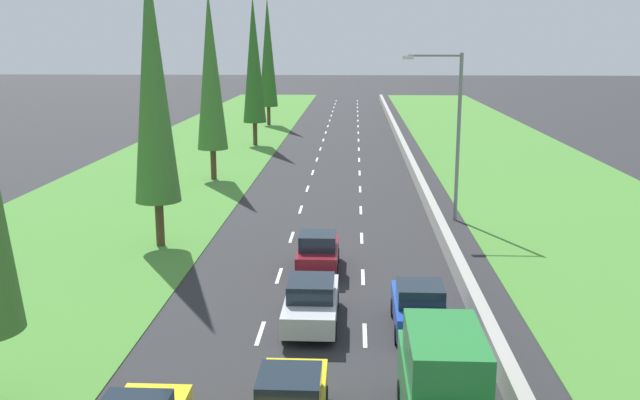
{
  "coord_description": "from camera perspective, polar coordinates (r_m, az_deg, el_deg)",
  "views": [
    {
      "loc": [
        1.33,
        -1.14,
        9.55
      ],
      "look_at": [
        -0.56,
        37.69,
        0.88
      ],
      "focal_mm": 39.92,
      "sensor_mm": 36.0,
      "label": 1
    }
  ],
  "objects": [
    {
      "name": "ground_plane",
      "position": [
        61.89,
        1.52,
        3.69
      ],
      "size": [
        300.0,
        300.0,
        0.0
      ],
      "primitive_type": "plane",
      "color": "#28282B",
      "rests_on": "ground"
    },
    {
      "name": "grass_verge_left",
      "position": [
        63.44,
        -10.0,
        3.74
      ],
      "size": [
        14.0,
        140.0,
        0.04
      ],
      "primitive_type": "cube",
      "color": "#478433",
      "rests_on": "ground"
    },
    {
      "name": "grass_verge_right",
      "position": [
        63.23,
        14.66,
        3.49
      ],
      "size": [
        14.0,
        140.0,
        0.04
      ],
      "primitive_type": "cube",
      "color": "#478433",
      "rests_on": "ground"
    },
    {
      "name": "median_barrier",
      "position": [
        61.97,
        6.81,
        4.01
      ],
      "size": [
        0.44,
        120.0,
        0.85
      ],
      "primitive_type": "cube",
      "color": "#9E9B93",
      "rests_on": "ground"
    },
    {
      "name": "lane_markings",
      "position": [
        61.89,
        1.52,
        3.7
      ],
      "size": [
        3.64,
        116.0,
        0.01
      ],
      "color": "white",
      "rests_on": "ground"
    },
    {
      "name": "green_van_right_lane",
      "position": [
        18.15,
        9.82,
        -14.31
      ],
      "size": [
        1.96,
        4.9,
        2.82
      ],
      "color": "#237A33",
      "rests_on": "ground"
    },
    {
      "name": "silver_sedan_centre_lane",
      "position": [
        24.71,
        -0.7,
        -8.14
      ],
      "size": [
        1.82,
        4.5,
        1.64
      ],
      "color": "silver",
      "rests_on": "ground"
    },
    {
      "name": "maroon_hatchback_centre_lane",
      "position": [
        30.21,
        -0.16,
        -4.19
      ],
      "size": [
        1.74,
        3.9,
        1.72
      ],
      "color": "maroon",
      "rests_on": "ground"
    },
    {
      "name": "blue_hatchback_right_lane",
      "position": [
        24.37,
        7.94,
        -8.5
      ],
      "size": [
        1.74,
        3.9,
        1.72
      ],
      "color": "#1E47B7",
      "rests_on": "ground"
    },
    {
      "name": "poplar_tree_second",
      "position": [
        33.66,
        -13.27,
        9.34
      ],
      "size": [
        2.14,
        2.14,
        13.59
      ],
      "color": "#4C3823",
      "rests_on": "ground"
    },
    {
      "name": "poplar_tree_third",
      "position": [
        50.08,
        -8.77,
        10.15
      ],
      "size": [
        2.13,
        2.13,
        13.02
      ],
      "color": "#4C3823",
      "rests_on": "ground"
    },
    {
      "name": "poplar_tree_fourth",
      "position": [
        66.73,
        -5.34,
        11.11
      ],
      "size": [
        2.14,
        2.14,
        13.7
      ],
      "color": "#4C3823",
      "rests_on": "ground"
    },
    {
      "name": "poplar_tree_fifth",
      "position": [
        83.39,
        -4.21,
        11.7
      ],
      "size": [
        2.16,
        2.16,
        14.54
      ],
      "color": "#4C3823",
      "rests_on": "ground"
    },
    {
      "name": "street_light_mast",
      "position": [
        38.69,
        10.56,
        5.95
      ],
      "size": [
        3.2,
        0.28,
        9.0
      ],
      "color": "gray",
      "rests_on": "ground"
    }
  ]
}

